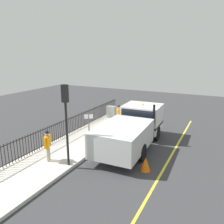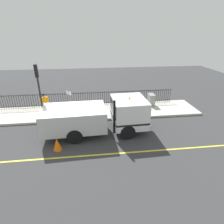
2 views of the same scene
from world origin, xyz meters
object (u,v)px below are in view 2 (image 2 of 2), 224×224
(worker_standing, at_px, (131,102))
(traffic_light_near, at_px, (38,82))
(pedestrian_distant, at_px, (45,102))
(utility_cabinet, at_px, (151,100))
(traffic_cone, at_px, (57,144))
(work_truck, at_px, (103,115))
(street_sign, at_px, (70,101))

(worker_standing, distance_m, traffic_light_near, 6.91)
(pedestrian_distant, xyz_separation_m, utility_cabinet, (0.79, -8.98, -0.53))
(utility_cabinet, relative_size, traffic_cone, 1.41)
(work_truck, bearing_deg, traffic_cone, -59.98)
(work_truck, distance_m, worker_standing, 3.24)
(traffic_light_near, distance_m, utility_cabinet, 9.42)
(traffic_light_near, xyz_separation_m, street_sign, (-0.02, -1.99, -1.50))
(traffic_light_near, bearing_deg, utility_cabinet, 94.54)
(work_truck, relative_size, pedestrian_distant, 4.10)
(worker_standing, bearing_deg, utility_cabinet, -177.06)
(street_sign, bearing_deg, utility_cabinet, -73.60)
(street_sign, bearing_deg, worker_standing, -86.25)
(work_truck, relative_size, utility_cabinet, 6.85)
(work_truck, height_order, pedestrian_distant, work_truck)
(work_truck, distance_m, traffic_cone, 3.40)
(traffic_cone, bearing_deg, pedestrian_distant, 18.18)
(pedestrian_distant, xyz_separation_m, street_sign, (-1.24, -2.09, 0.39))
(pedestrian_distant, bearing_deg, worker_standing, 151.37)
(work_truck, xyz_separation_m, worker_standing, (2.18, -2.40, -0.04))
(work_truck, bearing_deg, street_sign, -131.56)
(traffic_light_near, bearing_deg, pedestrian_distant, 176.79)
(worker_standing, height_order, traffic_cone, worker_standing)
(work_truck, xyz_separation_m, pedestrian_distant, (3.11, 4.36, -0.08))
(worker_standing, distance_m, pedestrian_distant, 6.82)
(traffic_cone, xyz_separation_m, street_sign, (3.61, -0.50, 1.23))
(pedestrian_distant, height_order, street_sign, street_sign)
(pedestrian_distant, bearing_deg, traffic_cone, 87.41)
(traffic_light_near, relative_size, utility_cabinet, 4.08)
(traffic_cone, bearing_deg, street_sign, -7.92)
(work_truck, height_order, traffic_light_near, traffic_light_near)
(utility_cabinet, height_order, street_sign, street_sign)
(work_truck, relative_size, worker_standing, 3.95)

